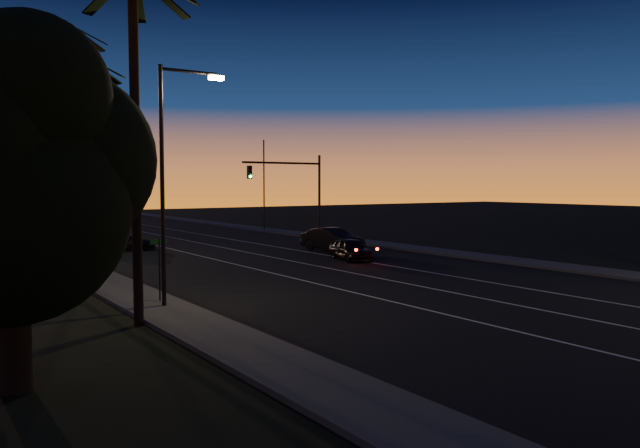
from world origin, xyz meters
TOP-DOWN VIEW (x-y plane):
  - road at (0.00, 30.00)m, footprint 20.00×170.00m
  - sidewalk_left at (-11.20, 30.00)m, footprint 2.40×170.00m
  - sidewalk_right at (11.20, 30.00)m, footprint 2.40×170.00m
  - lane_stripe_left at (-3.00, 30.00)m, footprint 0.12×160.00m
  - lane_stripe_mid at (0.50, 30.00)m, footprint 0.12×160.00m
  - lane_stripe_right at (4.00, 30.00)m, footprint 0.12×160.00m
  - bushy_tree at (-16.83, 12.92)m, footprint 6.30×5.30m
  - palm_near at (-12.60, 18.00)m, footprint 4.25×4.16m
  - palm_mid at (-13.20, 24.00)m, footprint 4.25×4.16m
  - palm_far at (-12.20, 30.00)m, footprint 4.25×4.16m
  - streetlight_left_near at (-10.70, 20.00)m, footprint 2.55×0.26m
  - streetlight_left_far at (-10.69, 38.00)m, footprint 2.55×0.26m
  - street_sign at (-10.80, 21.00)m, footprint 0.70×0.06m
  - signal_mast at (7.14, 39.99)m, footprint 7.10×0.41m
  - signal_post at (-9.50, 39.98)m, footprint 0.28×0.37m
  - far_pole_left at (-11.00, 55.00)m, footprint 0.14×0.14m
  - far_pole_right at (11.00, 52.00)m, footprint 0.14×0.14m
  - lead_car at (3.79, 28.13)m, footprint 2.52×4.62m
  - right_car at (5.73, 32.80)m, footprint 2.48×5.11m
  - cross_car at (-6.08, 41.20)m, footprint 4.49×2.56m

SIDE VIEW (x-z plane):
  - road at x=0.00m, z-range 0.00..0.01m
  - lane_stripe_left at x=-3.00m, z-range 0.01..0.02m
  - lane_stripe_mid at x=0.50m, z-range 0.01..0.02m
  - lane_stripe_right at x=4.00m, z-range 0.01..0.02m
  - sidewalk_left at x=-11.20m, z-range 0.00..0.16m
  - sidewalk_right at x=11.20m, z-range 0.00..0.16m
  - cross_car at x=-6.08m, z-range 0.01..1.24m
  - lead_car at x=3.79m, z-range 0.01..1.35m
  - right_car at x=5.73m, z-range 0.01..1.62m
  - street_sign at x=-10.80m, z-range 0.36..2.96m
  - signal_post at x=-9.50m, z-range 0.79..4.99m
  - far_pole_left at x=-11.00m, z-range 0.00..9.00m
  - far_pole_right at x=11.00m, z-range 0.00..9.00m
  - signal_mast at x=7.14m, z-range 1.28..8.28m
  - bushy_tree at x=-16.83m, z-range 0.84..9.14m
  - streetlight_left_far at x=-10.69m, z-range 0.81..9.31m
  - streetlight_left_near at x=-10.70m, z-range 0.82..9.82m
  - palm_mid at x=-13.20m, z-range 1.24..11.27m
  - palm_near at x=-12.60m, z-range 1.31..12.84m
  - palm_far at x=-12.20m, z-range 1.35..13.88m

